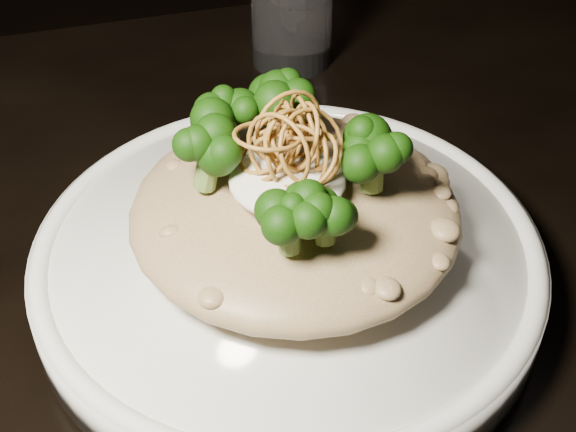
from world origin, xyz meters
name	(u,v)px	position (x,y,z in m)	size (l,w,h in m)	color
table	(308,376)	(0.00, 0.00, 0.67)	(1.10, 0.80, 0.75)	black
plate	(288,263)	(-0.01, 0.01, 0.77)	(0.31, 0.31, 0.03)	silver
risotto	(295,211)	(0.00, 0.02, 0.80)	(0.20, 0.20, 0.04)	brown
broccoli	(281,153)	(-0.01, 0.02, 0.85)	(0.13, 0.13, 0.05)	black
cheese	(288,180)	(-0.01, 0.01, 0.84)	(0.07, 0.07, 0.02)	white
shallots	(288,135)	(-0.01, 0.02, 0.86)	(0.05, 0.05, 0.03)	brown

